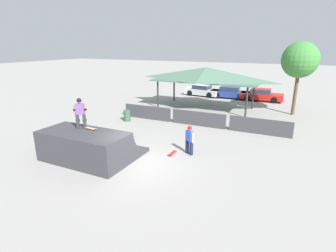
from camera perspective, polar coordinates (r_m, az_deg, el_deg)
ground_plane at (r=13.26m, az=-6.94°, el=-8.16°), size 160.00×160.00×0.00m
quarter_pipe_ramp at (r=14.02m, az=-17.01°, el=-4.27°), size 4.53×3.63×1.55m
skater_on_deck at (r=13.93m, az=-18.59°, el=3.05°), size 0.63×0.51×1.58m
skateboard_on_deck at (r=13.90m, az=-16.64°, el=-0.45°), size 0.85×0.32×0.09m
bystander_walking at (r=13.98m, az=4.70°, el=-2.54°), size 0.60×0.38×1.60m
skateboard_on_ground at (r=14.23m, az=0.92°, el=-5.94°), size 0.20×0.81×0.09m
barrier_fence at (r=19.15m, az=6.64°, el=1.57°), size 12.60×0.12×1.05m
pavilion_shelter at (r=24.34m, az=8.33°, el=11.07°), size 9.46×4.28×3.75m
tree_beside_pavilion at (r=24.03m, az=26.81°, el=12.65°), size 2.87×2.87×5.96m
trash_bin at (r=20.53m, az=-8.89°, el=2.25°), size 0.52×0.52×0.85m
parked_car_white at (r=30.86m, az=7.48°, el=7.65°), size 4.26×2.22×1.27m
parked_car_blue at (r=30.06m, az=13.45°, el=7.07°), size 4.47×1.79×1.27m
parked_car_red at (r=29.46m, az=19.63°, el=6.35°), size 4.32×1.78×1.27m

